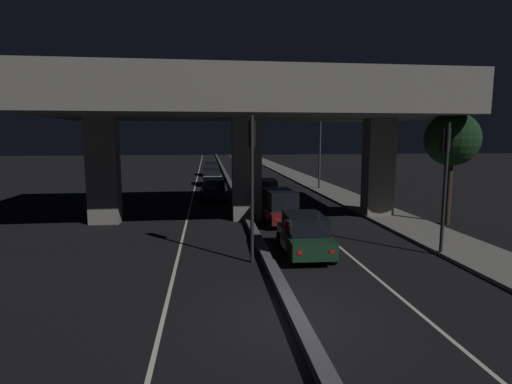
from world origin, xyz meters
TOP-DOWN VIEW (x-y plane):
  - ground_plane at (0.00, 0.00)m, footprint 200.00×200.00m
  - lane_line_left_inner at (-3.52, 35.00)m, footprint 0.12×126.00m
  - lane_line_right_inner at (3.52, 35.00)m, footprint 0.12×126.00m
  - median_divider at (0.00, 35.00)m, footprint 0.40×126.00m
  - sidewalk_right at (8.64, 28.00)m, footprint 2.99×126.00m
  - elevated_overpass at (0.00, 13.24)m, footprint 22.41×10.66m
  - traffic_light_left_of_median at (-0.60, 5.09)m, footprint 0.30×0.49m
  - traffic_light_right_of_median at (7.24, 5.09)m, footprint 0.30×0.49m
  - street_lamp at (7.67, 25.82)m, footprint 2.48×0.32m
  - car_dark_green_lead at (1.66, 5.78)m, footprint 1.97×4.14m
  - car_dark_red_second at (1.76, 11.89)m, footprint 1.98×4.02m
  - car_dark_red_third at (1.99, 19.42)m, footprint 2.10×4.13m
  - car_dark_blue_lead_oncoming at (-1.86, 20.79)m, footprint 2.07×4.02m
  - car_white_second_oncoming at (-1.84, 30.67)m, footprint 2.09×4.10m
  - car_taxi_yellow_third_oncoming at (-1.80, 41.07)m, footprint 2.11×4.57m
  - motorcycle_white_filtering_near at (0.89, 5.86)m, footprint 0.33×1.84m
  - pedestrian_on_sidewalk at (7.84, 13.69)m, footprint 0.31×0.31m
  - roadside_tree_kerbside_near at (10.95, 10.44)m, footprint 2.91×2.91m

SIDE VIEW (x-z plane):
  - ground_plane at x=0.00m, z-range 0.00..0.00m
  - lane_line_left_inner at x=-3.52m, z-range 0.00..0.00m
  - lane_line_right_inner at x=3.52m, z-range 0.00..0.00m
  - sidewalk_right at x=8.64m, z-range 0.00..0.14m
  - median_divider at x=0.00m, z-range 0.00..0.28m
  - motorcycle_white_filtering_near at x=0.89m, z-range -0.10..1.32m
  - car_taxi_yellow_third_oncoming at x=-1.80m, z-range 0.03..1.64m
  - car_white_second_oncoming at x=-1.84m, z-range 0.03..1.63m
  - car_dark_red_third at x=1.99m, z-range 0.02..1.72m
  - car_dark_green_lead at x=1.66m, z-range 0.03..1.73m
  - car_dark_blue_lead_oncoming at x=-1.86m, z-range 0.07..1.73m
  - car_dark_red_second at x=1.76m, z-range 0.04..1.93m
  - pedestrian_on_sidewalk at x=7.84m, z-range 0.16..1.84m
  - traffic_light_right_of_median at x=7.24m, z-range 0.97..6.39m
  - traffic_light_left_of_median at x=-0.60m, z-range 1.00..6.65m
  - roadside_tree_kerbside_near at x=10.95m, z-range 1.61..7.81m
  - street_lamp at x=7.67m, z-range 0.77..9.70m
  - elevated_overpass at x=0.00m, z-range 2.29..11.32m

